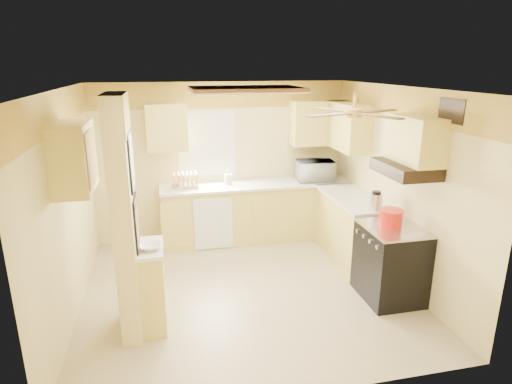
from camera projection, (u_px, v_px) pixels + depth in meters
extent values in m
plane|color=tan|center=(246.00, 289.00, 5.46)|extent=(4.00, 4.00, 0.00)
plane|color=white|center=(245.00, 88.00, 4.74)|extent=(4.00, 4.00, 0.00)
plane|color=#E0CC89|center=(223.00, 162.00, 6.88)|extent=(4.00, 0.00, 4.00)
plane|color=#E0CC89|center=(293.00, 266.00, 3.32)|extent=(4.00, 0.00, 4.00)
plane|color=#E0CC89|center=(67.00, 207.00, 4.69)|extent=(0.00, 3.80, 3.80)
plane|color=#E0CC89|center=(397.00, 186.00, 5.51)|extent=(0.00, 3.80, 3.80)
cube|color=yellow|center=(221.00, 95.00, 6.55)|extent=(4.00, 0.02, 0.40)
cube|color=#E0CC89|center=(125.00, 220.00, 4.31)|extent=(0.20, 0.70, 2.50)
cube|color=#E1CE69|center=(153.00, 288.00, 4.58)|extent=(0.25, 0.55, 0.90)
cube|color=white|center=(150.00, 248.00, 4.45)|extent=(0.28, 0.58, 0.04)
cube|color=#E1CE69|center=(257.00, 212.00, 6.93)|extent=(3.00, 0.60, 0.90)
cube|color=#E1CE69|center=(352.00, 229.00, 6.24)|extent=(0.60, 1.40, 0.90)
cube|color=white|center=(257.00, 185.00, 6.79)|extent=(3.04, 0.64, 0.04)
cube|color=white|center=(353.00, 198.00, 6.11)|extent=(0.64, 1.44, 0.04)
cube|color=white|center=(213.00, 224.00, 6.49)|extent=(0.58, 0.02, 0.80)
cube|color=white|center=(207.00, 144.00, 6.72)|extent=(0.92, 0.02, 1.02)
cube|color=white|center=(207.00, 144.00, 6.73)|extent=(0.80, 0.02, 0.90)
cube|color=#E1CE69|center=(167.00, 127.00, 6.36)|extent=(0.60, 0.35, 0.70)
cube|color=#E1CE69|center=(319.00, 123.00, 6.86)|extent=(0.90, 0.35, 0.70)
cube|color=#E1CE69|center=(347.00, 126.00, 6.47)|extent=(0.35, 1.00, 0.70)
cube|color=#E1CE69|center=(73.00, 158.00, 4.32)|extent=(0.35, 0.75, 0.70)
cube|color=#E1CE69|center=(415.00, 140.00, 4.76)|extent=(0.35, 0.76, 0.52)
cube|color=black|center=(390.00, 263.00, 5.16)|extent=(0.65, 0.76, 0.90)
cube|color=silver|center=(394.00, 228.00, 5.03)|extent=(0.66, 0.77, 0.02)
cylinder|color=silver|center=(378.00, 247.00, 4.76)|extent=(0.03, 0.05, 0.05)
cylinder|color=silver|center=(370.00, 241.00, 4.92)|extent=(0.03, 0.05, 0.05)
cylinder|color=silver|center=(364.00, 236.00, 5.07)|extent=(0.03, 0.05, 0.05)
cylinder|color=silver|center=(358.00, 231.00, 5.23)|extent=(0.03, 0.05, 0.05)
cube|color=black|center=(405.00, 169.00, 4.84)|extent=(0.50, 0.76, 0.14)
cube|color=black|center=(131.00, 161.00, 4.16)|extent=(0.02, 0.42, 0.57)
cube|color=white|center=(132.00, 161.00, 4.16)|extent=(0.01, 0.37, 0.52)
cube|color=black|center=(136.00, 224.00, 4.34)|extent=(0.02, 0.42, 0.57)
cube|color=yellow|center=(137.00, 224.00, 4.34)|extent=(0.01, 0.37, 0.52)
cube|color=brown|center=(245.00, 89.00, 5.24)|extent=(1.35, 0.95, 0.06)
cube|color=white|center=(245.00, 91.00, 5.25)|extent=(1.15, 0.75, 0.02)
cylinder|color=gold|center=(355.00, 99.00, 4.32)|extent=(0.04, 0.04, 0.16)
cylinder|color=gold|center=(354.00, 113.00, 4.36)|extent=(0.18, 0.18, 0.08)
cube|color=brown|center=(376.00, 111.00, 4.52)|extent=(0.55, 0.28, 0.01)
cube|color=brown|center=(333.00, 110.00, 4.61)|extent=(0.28, 0.55, 0.01)
cube|color=brown|center=(331.00, 115.00, 4.19)|extent=(0.55, 0.28, 0.01)
cube|color=brown|center=(378.00, 116.00, 4.10)|extent=(0.28, 0.55, 0.01)
cube|color=black|center=(452.00, 111.00, 4.37)|extent=(0.02, 0.40, 0.25)
imported|color=white|center=(315.00, 171.00, 6.92)|extent=(0.62, 0.45, 0.32)
imported|color=white|center=(151.00, 247.00, 4.37)|extent=(0.23, 0.23, 0.06)
cylinder|color=red|center=(391.00, 219.00, 5.06)|extent=(0.27, 0.27, 0.17)
cylinder|color=red|center=(391.00, 211.00, 5.03)|extent=(0.29, 0.29, 0.02)
cylinder|color=silver|center=(376.00, 202.00, 5.51)|extent=(0.17, 0.17, 0.22)
cylinder|color=black|center=(377.00, 192.00, 5.48)|extent=(0.11, 0.11, 0.03)
cube|color=tan|center=(185.00, 186.00, 6.56)|extent=(0.39, 0.29, 0.04)
cube|color=tan|center=(174.00, 181.00, 6.51)|extent=(0.02, 0.26, 0.22)
cube|color=tan|center=(179.00, 181.00, 6.52)|extent=(0.02, 0.26, 0.22)
cube|color=tan|center=(183.00, 180.00, 6.53)|extent=(0.02, 0.26, 0.22)
cube|color=tan|center=(187.00, 180.00, 6.55)|extent=(0.02, 0.26, 0.22)
cube|color=tan|center=(192.00, 180.00, 6.56)|extent=(0.02, 0.26, 0.22)
cube|color=tan|center=(196.00, 180.00, 6.57)|extent=(0.02, 0.26, 0.22)
cylinder|color=white|center=(179.00, 181.00, 6.52)|extent=(0.02, 0.22, 0.22)
cylinder|color=white|center=(187.00, 180.00, 6.55)|extent=(0.02, 0.22, 0.22)
cylinder|color=white|center=(228.00, 179.00, 6.73)|extent=(0.12, 0.12, 0.16)
cylinder|color=tan|center=(230.00, 176.00, 6.72)|extent=(0.01, 0.01, 0.25)
cylinder|color=tan|center=(228.00, 176.00, 6.74)|extent=(0.01, 0.01, 0.25)
cylinder|color=tan|center=(227.00, 176.00, 6.71)|extent=(0.01, 0.01, 0.25)
cylinder|color=tan|center=(229.00, 177.00, 6.69)|extent=(0.01, 0.01, 0.25)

